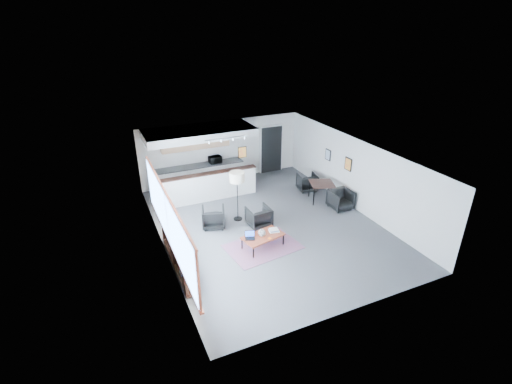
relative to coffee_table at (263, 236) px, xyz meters
name	(u,v)px	position (x,y,z in m)	size (l,w,h in m)	color
room	(268,191)	(0.72, 1.13, 0.92)	(7.02, 9.02, 2.62)	#49494C
window	(168,221)	(-2.75, 0.23, 1.07)	(0.10, 5.95, 1.66)	#8CBFFF
console	(179,257)	(-2.58, 0.08, -0.05)	(0.35, 3.00, 0.80)	black
kitchenette	(200,158)	(-0.48, 4.84, 1.00)	(4.20, 1.96, 2.60)	white
doorway	(271,149)	(3.02, 5.55, 0.69)	(1.10, 0.12, 2.15)	black
track_light	(227,139)	(0.13, 3.33, 2.15)	(1.60, 0.07, 0.15)	silver
wall_art_lower	(348,164)	(4.19, 1.53, 1.17)	(0.03, 0.38, 0.48)	black
wall_art_upper	(328,155)	(4.19, 2.83, 1.12)	(0.03, 0.34, 0.44)	black
kilim_rug	(263,247)	(0.00, 0.00, -0.37)	(2.35, 1.76, 0.01)	#673A50
coffee_table	(263,236)	(0.00, 0.00, 0.00)	(1.38, 0.94, 0.41)	maroon
laptop	(250,236)	(-0.41, 0.04, 0.09)	(0.36, 0.32, 0.21)	black
ceramic_pot	(262,233)	(-0.04, -0.01, 0.15)	(0.23, 0.23, 0.23)	gray
book_stack	(274,230)	(0.42, 0.09, 0.08)	(0.35, 0.30, 0.10)	silver
coaster	(270,238)	(0.12, -0.23, 0.03)	(0.13, 0.13, 0.01)	#E5590C
armchair_left	(213,216)	(-0.98, 1.82, 0.00)	(0.74, 0.70, 0.77)	black
armchair_right	(259,216)	(0.43, 1.23, 0.00)	(0.74, 0.69, 0.76)	black
floor_lamp	(237,179)	(-0.05, 1.94, 1.17)	(0.54, 0.54, 1.78)	black
dining_table	(322,185)	(3.44, 2.01, 0.29)	(1.10, 1.10, 0.73)	black
dining_chair_near	(341,200)	(3.72, 1.16, -0.04)	(0.65, 0.61, 0.67)	black
dining_chair_far	(307,183)	(3.44, 3.07, -0.06)	(0.62, 0.58, 0.64)	black
microwave	(215,159)	(0.27, 5.28, 0.72)	(0.51, 0.28, 0.34)	black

